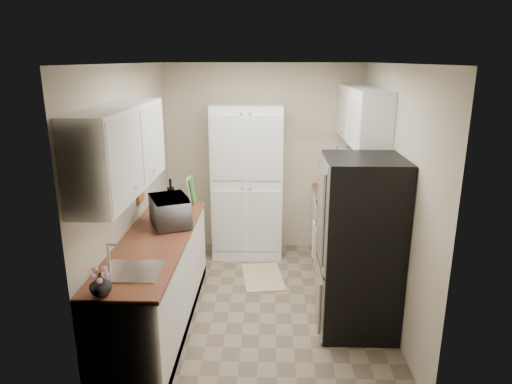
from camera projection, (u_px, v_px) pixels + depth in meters
ground at (260, 303)px, 4.94m from camera, size 3.20×3.20×0.00m
room_shell at (259, 156)px, 4.47m from camera, size 2.64×3.24×2.52m
pantry_cabinet at (247, 182)px, 5.93m from camera, size 0.90×0.55×2.00m
base_cabinet_left at (158, 284)px, 4.43m from camera, size 0.60×2.30×0.88m
countertop_left at (155, 240)px, 4.30m from camera, size 0.63×2.33×0.04m
base_cabinet_right at (338, 227)px, 5.93m from camera, size 0.60×0.80×0.88m
countertop_right at (340, 193)px, 5.80m from camera, size 0.63×0.83×0.04m
electric_range at (347, 249)px, 5.15m from camera, size 0.71×0.78×1.13m
refrigerator at (360, 246)px, 4.28m from camera, size 0.70×0.72×1.70m
microwave at (170, 211)px, 4.60m from camera, size 0.53×0.61×0.29m
wine_bottle at (171, 196)px, 5.06m from camera, size 0.08×0.08×0.32m
flower_vase at (101, 284)px, 3.23m from camera, size 0.20×0.20×0.17m
cutting_board at (193, 189)px, 5.33m from camera, size 0.04×0.25×0.31m
toaster_oven at (347, 182)px, 5.84m from camera, size 0.38×0.44×0.22m
fruit_basket at (346, 169)px, 5.82m from camera, size 0.28×0.28×0.10m
kitchen_mat at (263, 277)px, 5.52m from camera, size 0.56×0.79×0.01m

